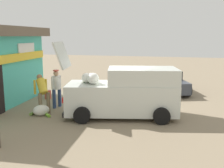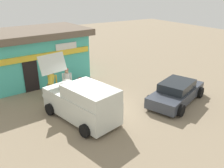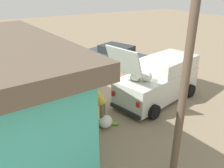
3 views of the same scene
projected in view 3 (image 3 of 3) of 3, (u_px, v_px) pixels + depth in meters
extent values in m
plane|color=gray|center=(131.00, 91.00, 11.75)|extent=(60.00, 60.00, 0.00)
cube|color=yellow|center=(49.00, 76.00, 7.79)|extent=(6.07, 0.61, 0.36)
cube|color=black|center=(65.00, 121.00, 7.39)|extent=(0.90, 0.13, 2.00)
cube|color=white|center=(33.00, 57.00, 8.71)|extent=(1.50, 0.18, 0.60)
cube|color=silver|center=(157.00, 85.00, 10.65)|extent=(2.62, 4.49, 1.14)
cube|color=silver|center=(169.00, 63.00, 10.81)|extent=(2.19, 2.91, 0.60)
cube|color=black|center=(183.00, 58.00, 11.62)|extent=(1.44, 0.41, 0.46)
cube|color=silver|center=(124.00, 61.00, 8.53)|extent=(1.60, 0.74, 1.01)
ellipsoid|color=silver|center=(146.00, 76.00, 9.52)|extent=(0.52, 0.44, 0.44)
ellipsoid|color=silver|center=(138.00, 75.00, 9.67)|extent=(0.46, 0.38, 0.38)
ellipsoid|color=silver|center=(135.00, 76.00, 9.56)|extent=(0.46, 0.38, 0.38)
cylinder|color=#56983C|center=(133.00, 78.00, 9.67)|extent=(0.31, 0.21, 0.15)
cylinder|color=olive|center=(135.00, 79.00, 9.71)|extent=(0.25, 0.20, 0.11)
cylinder|color=olive|center=(134.00, 76.00, 10.00)|extent=(0.29, 0.28, 0.13)
cube|color=black|center=(125.00, 111.00, 9.48)|extent=(1.61, 0.44, 0.16)
cube|color=red|center=(138.00, 105.00, 8.81)|extent=(0.15, 0.09, 0.20)
cube|color=red|center=(113.00, 94.00, 9.69)|extent=(0.15, 0.09, 0.20)
cylinder|color=black|center=(190.00, 91.00, 11.12)|extent=(0.35, 0.65, 0.61)
cylinder|color=black|center=(158.00, 80.00, 12.35)|extent=(0.35, 0.65, 0.61)
cylinder|color=black|center=(154.00, 112.00, 9.30)|extent=(0.35, 0.65, 0.61)
cylinder|color=black|center=(121.00, 97.00, 10.52)|extent=(0.35, 0.65, 0.61)
cube|color=#383D47|center=(116.00, 57.00, 15.63)|extent=(4.61, 3.06, 0.59)
cube|color=#1E2328|center=(116.00, 49.00, 15.42)|extent=(2.45, 2.11, 0.48)
cylinder|color=black|center=(126.00, 67.00, 14.19)|extent=(0.68, 0.42, 0.64)
cylinder|color=black|center=(142.00, 60.00, 15.51)|extent=(0.68, 0.42, 0.64)
cylinder|color=black|center=(91.00, 58.00, 15.88)|extent=(0.68, 0.42, 0.64)
cylinder|color=black|center=(109.00, 52.00, 17.20)|extent=(0.68, 0.42, 0.64)
cylinder|color=navy|center=(91.00, 101.00, 9.93)|extent=(0.15, 0.15, 0.82)
cylinder|color=navy|center=(92.00, 105.00, 9.63)|extent=(0.15, 0.15, 0.82)
cylinder|color=silver|center=(91.00, 87.00, 9.50)|extent=(0.43, 0.43, 0.58)
sphere|color=tan|center=(91.00, 78.00, 9.34)|extent=(0.22, 0.22, 0.22)
cylinder|color=#CC4C3F|center=(91.00, 75.00, 9.28)|extent=(0.25, 0.25, 0.05)
cylinder|color=silver|center=(90.00, 85.00, 9.71)|extent=(0.09, 0.09, 0.55)
cylinder|color=silver|center=(92.00, 90.00, 9.28)|extent=(0.09, 0.09, 0.55)
cylinder|color=#726047|center=(102.00, 116.00, 8.78)|extent=(0.15, 0.15, 0.86)
cylinder|color=#726047|center=(104.00, 111.00, 9.09)|extent=(0.15, 0.15, 0.86)
cylinder|color=gold|center=(98.00, 97.00, 8.69)|extent=(0.66, 0.70, 0.70)
sphere|color=#8C6647|center=(91.00, 88.00, 8.59)|extent=(0.23, 0.23, 0.23)
cylinder|color=gold|center=(92.00, 101.00, 8.51)|extent=(0.09, 0.09, 0.58)
cylinder|color=gold|center=(95.00, 95.00, 8.95)|extent=(0.09, 0.09, 0.58)
ellipsoid|color=silver|center=(106.00, 122.00, 8.82)|extent=(0.81, 0.81, 0.42)
cylinder|color=olive|center=(97.00, 128.00, 8.68)|extent=(0.31, 0.13, 0.13)
cylinder|color=olive|center=(101.00, 120.00, 9.19)|extent=(0.25, 0.27, 0.14)
cylinder|color=#6EB630|center=(99.00, 123.00, 8.94)|extent=(0.23, 0.31, 0.16)
cylinder|color=#70AD2F|center=(115.00, 124.00, 8.96)|extent=(0.27, 0.30, 0.12)
cylinder|color=#BF3F33|center=(53.00, 101.00, 10.40)|extent=(0.32, 0.32, 0.42)
cylinder|color=brown|center=(184.00, 92.00, 5.57)|extent=(0.20, 0.20, 5.26)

